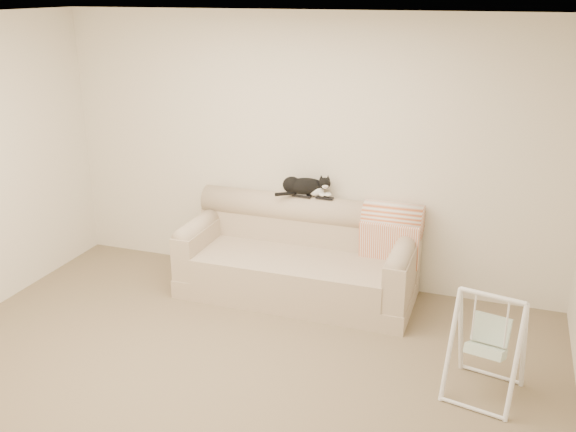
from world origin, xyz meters
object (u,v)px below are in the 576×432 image
object	(u,v)px
remote_a	(302,195)
baby_swing	(487,344)
tuxedo_cat	(305,186)
sofa	(299,258)
remote_b	(325,198)

from	to	relation	value
remote_a	baby_swing	size ratio (longest dim) A/B	0.23
tuxedo_cat	sofa	bearing A→B (deg)	-84.08
remote_b	baby_swing	world-z (taller)	remote_b
sofa	remote_b	world-z (taller)	remote_b
remote_a	remote_b	world-z (taller)	remote_a
sofa	tuxedo_cat	size ratio (longest dim) A/B	4.19
sofa	baby_swing	size ratio (longest dim) A/B	2.73
remote_a	baby_swing	distance (m)	2.32
tuxedo_cat	baby_swing	xyz separation A→B (m)	(1.80, -1.36, -0.60)
remote_b	baby_swing	bearing A→B (deg)	-40.04
baby_swing	remote_b	bearing A→B (deg)	139.96
sofa	tuxedo_cat	xyz separation A→B (m)	(-0.02, 0.24, 0.65)
tuxedo_cat	baby_swing	size ratio (longest dim) A/B	0.65
sofa	baby_swing	xyz separation A→B (m)	(1.77, -1.12, 0.05)
sofa	remote_a	bearing A→B (deg)	102.98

